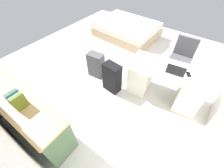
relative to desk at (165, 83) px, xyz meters
name	(u,v)px	position (x,y,z in m)	size (l,w,h in m)	color
ground_plane	(121,72)	(1.09, -0.11, -0.38)	(6.05, 6.05, 0.00)	silver
desk	(165,83)	(0.00, 0.00, 0.00)	(1.51, 0.84, 0.72)	silver
office_chair	(180,61)	(-0.02, -0.82, 0.04)	(0.52, 0.52, 0.94)	black
credenza	(27,115)	(1.54, 2.03, 0.01)	(1.80, 0.48, 0.77)	#4C6B47
bed	(127,29)	(1.95, -1.74, -0.13)	(1.97, 1.49, 0.58)	tan
suitcase_black	(112,78)	(0.95, 0.47, -0.04)	(0.36, 0.22, 0.67)	black
suitcase_spare_grey	(96,65)	(1.53, 0.31, -0.08)	(0.36, 0.22, 0.60)	#4C4C51
laptop	(175,71)	(-0.11, 0.05, 0.39)	(0.34, 0.26, 0.21)	#B7B7BC
computer_mouse	(161,67)	(0.15, 0.04, 0.36)	(0.06, 0.10, 0.03)	white
cell_phone_near_laptop	(188,74)	(-0.32, -0.06, 0.35)	(0.07, 0.14, 0.01)	black
desk_lamp	(207,67)	(-0.50, -0.07, 0.60)	(0.16, 0.11, 0.34)	silver
book_row	(17,100)	(1.41, 2.04, 0.51)	(0.23, 0.17, 0.24)	#5B631C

